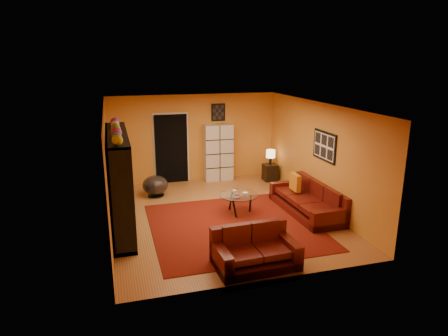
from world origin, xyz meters
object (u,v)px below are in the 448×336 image
object	(u,v)px
bowl_chair	(155,185)
table_lamp	(271,154)
coffee_table	(239,197)
sofa	(310,201)
storage_cabinet	(218,153)
tv	(122,184)
side_table	(270,172)
loveseat	(254,250)
entertainment_unit	(120,181)

from	to	relation	value
bowl_chair	table_lamp	bearing A→B (deg)	8.01
coffee_table	bowl_chair	size ratio (longest dim) A/B	1.35
sofa	storage_cabinet	xyz separation A→B (m)	(-1.44, 3.20, 0.57)
tv	bowl_chair	size ratio (longest dim) A/B	1.41
coffee_table	side_table	xyz separation A→B (m)	(1.76, 2.30, -0.17)
sofa	table_lamp	world-z (taller)	table_lamp
sofa	side_table	distance (m)	2.70
bowl_chair	table_lamp	distance (m)	3.61
sofa	loveseat	xyz separation A→B (m)	(-2.19, -2.02, 0.00)
loveseat	coffee_table	xyz separation A→B (m)	(0.49, 2.42, 0.14)
storage_cabinet	side_table	world-z (taller)	storage_cabinet
bowl_chair	side_table	xyz separation A→B (m)	(3.53, 0.50, -0.05)
tv	table_lamp	xyz separation A→B (m)	(4.42, 2.36, -0.18)
entertainment_unit	sofa	distance (m)	4.50
storage_cabinet	table_lamp	bearing A→B (deg)	-18.01
storage_cabinet	table_lamp	xyz separation A→B (m)	(1.50, -0.50, -0.04)
table_lamp	coffee_table	bearing A→B (deg)	-127.33
side_table	table_lamp	world-z (taller)	table_lamp
coffee_table	storage_cabinet	bearing A→B (deg)	84.77
loveseat	entertainment_unit	bearing A→B (deg)	40.21
table_lamp	bowl_chair	bearing A→B (deg)	-171.99
sofa	bowl_chair	distance (m)	4.11
entertainment_unit	coffee_table	size ratio (longest dim) A/B	3.22
entertainment_unit	loveseat	distance (m)	3.37
tv	loveseat	distance (m)	3.29
loveseat	tv	bearing A→B (deg)	40.22
loveseat	table_lamp	distance (m)	5.26
tv	coffee_table	xyz separation A→B (m)	(2.67, 0.06, -0.57)
table_lamp	sofa	bearing A→B (deg)	-91.26
entertainment_unit	bowl_chair	world-z (taller)	entertainment_unit
storage_cabinet	loveseat	bearing A→B (deg)	-97.86
loveseat	sofa	bearing A→B (deg)	-49.68
coffee_table	loveseat	bearing A→B (deg)	-101.54
coffee_table	table_lamp	bearing A→B (deg)	52.67
loveseat	table_lamp	xyz separation A→B (m)	(2.25, 4.72, 0.53)
sofa	coffee_table	xyz separation A→B (m)	(-1.70, 0.40, 0.14)
tv	sofa	world-z (taller)	tv
sofa	side_table	bearing A→B (deg)	87.33
loveseat	coffee_table	size ratio (longest dim) A/B	1.61
entertainment_unit	tv	size ratio (longest dim) A/B	3.10
loveseat	coffee_table	world-z (taller)	loveseat
sofa	coffee_table	distance (m)	1.75
loveseat	storage_cabinet	size ratio (longest dim) A/B	0.88
tv	side_table	bearing A→B (deg)	-61.94
entertainment_unit	loveseat	size ratio (longest dim) A/B	2.00
storage_cabinet	side_table	distance (m)	1.69
tv	storage_cabinet	world-z (taller)	storage_cabinet
bowl_chair	table_lamp	size ratio (longest dim) A/B	1.53
bowl_chair	side_table	bearing A→B (deg)	8.01
entertainment_unit	storage_cabinet	world-z (taller)	entertainment_unit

